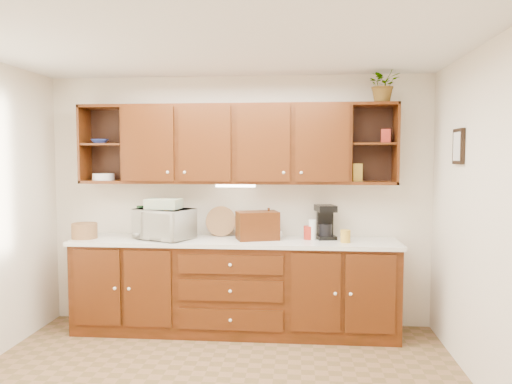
% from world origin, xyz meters
% --- Properties ---
extents(ceiling, '(4.00, 4.00, 0.00)m').
position_xyz_m(ceiling, '(0.00, 0.00, 2.60)').
color(ceiling, white).
rests_on(ceiling, back_wall).
extents(back_wall, '(4.00, 0.00, 4.00)m').
position_xyz_m(back_wall, '(0.00, 1.75, 1.30)').
color(back_wall, '#EDE1C7').
rests_on(back_wall, floor).
extents(right_wall, '(0.00, 3.50, 3.50)m').
position_xyz_m(right_wall, '(2.00, 0.00, 1.30)').
color(right_wall, '#EDE1C7').
rests_on(right_wall, floor).
extents(base_cabinets, '(3.20, 0.60, 0.90)m').
position_xyz_m(base_cabinets, '(0.00, 1.45, 0.45)').
color(base_cabinets, '#311705').
rests_on(base_cabinets, floor).
extents(countertop, '(3.24, 0.64, 0.04)m').
position_xyz_m(countertop, '(0.00, 1.44, 0.92)').
color(countertop, silver).
rests_on(countertop, base_cabinets).
extents(upper_cabinets, '(3.20, 0.33, 0.80)m').
position_xyz_m(upper_cabinets, '(0.01, 1.59, 1.89)').
color(upper_cabinets, '#311705').
rests_on(upper_cabinets, back_wall).
extents(undercabinet_light, '(0.40, 0.05, 0.02)m').
position_xyz_m(undercabinet_light, '(0.00, 1.53, 1.47)').
color(undercabinet_light, white).
rests_on(undercabinet_light, upper_cabinets).
extents(framed_picture, '(0.03, 0.24, 0.30)m').
position_xyz_m(framed_picture, '(1.98, 0.90, 1.85)').
color(framed_picture, black).
rests_on(framed_picture, right_wall).
extents(wicker_basket, '(0.30, 0.30, 0.15)m').
position_xyz_m(wicker_basket, '(-1.52, 1.37, 1.02)').
color(wicker_basket, brown).
rests_on(wicker_basket, countertop).
extents(microwave, '(0.65, 0.57, 0.30)m').
position_xyz_m(microwave, '(-0.71, 1.41, 1.09)').
color(microwave, beige).
rests_on(microwave, countertop).
extents(towel_stack, '(0.35, 0.28, 0.10)m').
position_xyz_m(towel_stack, '(-0.71, 1.41, 1.29)').
color(towel_stack, '#EFCE70').
rests_on(towel_stack, microwave).
extents(wine_bottle, '(0.08, 0.08, 0.32)m').
position_xyz_m(wine_bottle, '(-0.99, 1.55, 1.10)').
color(wine_bottle, black).
rests_on(wine_bottle, countertop).
extents(woven_tray, '(0.32, 0.10, 0.31)m').
position_xyz_m(woven_tray, '(-0.17, 1.63, 0.95)').
color(woven_tray, brown).
rests_on(woven_tray, countertop).
extents(bread_box, '(0.46, 0.36, 0.28)m').
position_xyz_m(bread_box, '(0.23, 1.45, 1.08)').
color(bread_box, '#311705').
rests_on(bread_box, countertop).
extents(mug_tree, '(0.28, 0.28, 0.31)m').
position_xyz_m(mug_tree, '(0.34, 1.51, 0.99)').
color(mug_tree, '#311705').
rests_on(mug_tree, countertop).
extents(canister_red, '(0.14, 0.14, 0.13)m').
position_xyz_m(canister_red, '(0.74, 1.51, 1.01)').
color(canister_red, '#9F2317').
rests_on(canister_red, countertop).
extents(canister_white, '(0.09, 0.09, 0.20)m').
position_xyz_m(canister_white, '(0.77, 1.49, 1.04)').
color(canister_white, white).
rests_on(canister_white, countertop).
extents(canister_yellow, '(0.13, 0.13, 0.12)m').
position_xyz_m(canister_yellow, '(1.09, 1.35, 1.00)').
color(canister_yellow, gold).
rests_on(canister_yellow, countertop).
extents(coffee_maker, '(0.23, 0.27, 0.34)m').
position_xyz_m(coffee_maker, '(0.91, 1.58, 1.10)').
color(coffee_maker, black).
rests_on(coffee_maker, countertop).
extents(bowl_stack, '(0.22, 0.22, 0.05)m').
position_xyz_m(bowl_stack, '(-1.43, 1.58, 1.92)').
color(bowl_stack, navy).
rests_on(bowl_stack, upper_cabinets).
extents(plate_stack, '(0.28, 0.28, 0.07)m').
position_xyz_m(plate_stack, '(-1.39, 1.58, 1.56)').
color(plate_stack, white).
rests_on(plate_stack, upper_cabinets).
extents(pantry_box_yellow, '(0.12, 0.10, 0.18)m').
position_xyz_m(pantry_box_yellow, '(1.21, 1.58, 1.61)').
color(pantry_box_yellow, gold).
rests_on(pantry_box_yellow, upper_cabinets).
extents(pantry_box_red, '(0.10, 0.09, 0.13)m').
position_xyz_m(pantry_box_red, '(1.49, 1.56, 1.97)').
color(pantry_box_red, '#9F2317').
rests_on(pantry_box_red, upper_cabinets).
extents(potted_plant, '(0.39, 0.37, 0.35)m').
position_xyz_m(potted_plant, '(1.45, 1.54, 2.47)').
color(potted_plant, '#999999').
rests_on(potted_plant, upper_cabinets).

